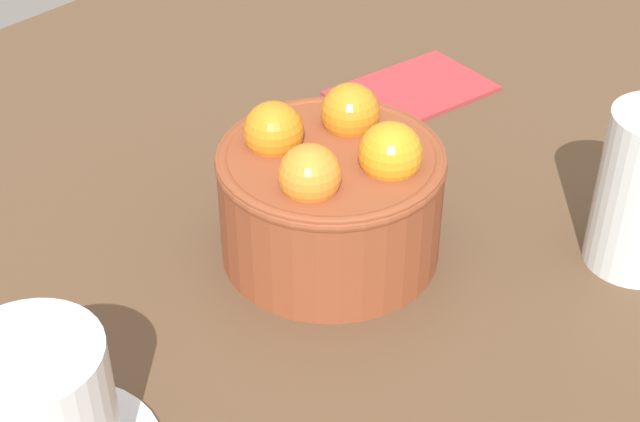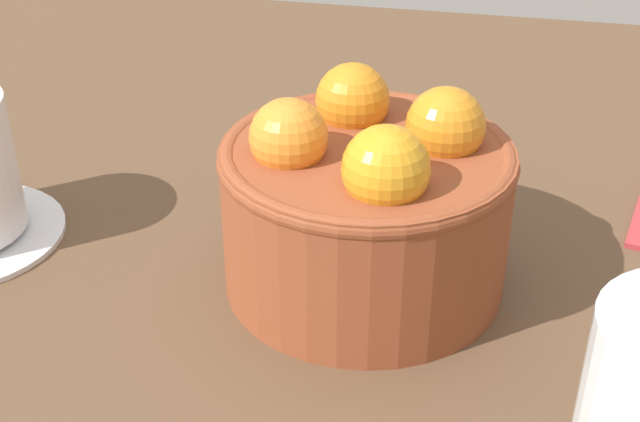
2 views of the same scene
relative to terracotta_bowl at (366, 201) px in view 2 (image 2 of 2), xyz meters
The scene contains 2 objects.
ground_plane 6.48cm from the terracotta_bowl, 29.04° to the right, with size 118.13×87.82×3.80cm, color brown.
terracotta_bowl is the anchor object (origin of this frame).
Camera 2 is at (-5.59, 35.70, 25.52)cm, focal length 49.01 mm.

